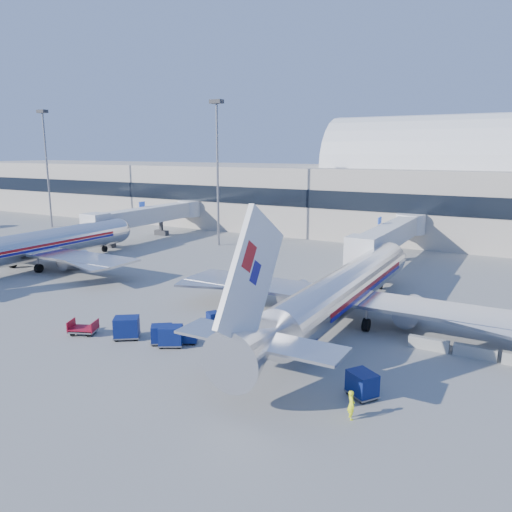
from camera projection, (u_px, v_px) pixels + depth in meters
The scene contains 20 objects.
ground at pixel (219, 319), 45.42m from camera, with size 260.00×260.00×0.00m, color gray.
terminal at pixel (318, 189), 98.07m from camera, with size 170.00×28.15×21.00m.
airliner_main at pixel (342, 291), 43.84m from camera, with size 32.00×37.26×12.07m.
airliner_mid at pixel (30, 246), 64.03m from camera, with size 32.00×37.26×12.07m.
jetbridge_near at pixel (392, 234), 67.19m from camera, with size 4.40×27.50×6.25m.
jetbridge_mid at pixel (152, 215), 87.38m from camera, with size 4.40×27.50×6.25m.
mast_far_west at pixel (46, 151), 96.73m from camera, with size 2.00×1.20×22.60m.
mast_west at pixel (217, 152), 77.51m from camera, with size 2.00×1.20×22.60m.
barrier_near at pixel (429, 344), 38.38m from camera, with size 3.00×0.55×0.90m, color #9E9E96.
barrier_mid at pixel (475, 352), 36.79m from camera, with size 3.00×0.55×0.90m, color #9E9E96.
tug_lead at pixel (182, 336), 39.53m from camera, with size 2.39×2.03×1.40m.
tug_right at pixel (313, 346), 37.54m from camera, with size 2.33×1.68×1.37m.
tug_left at pixel (218, 321), 42.80m from camera, with size 2.23×2.63×1.54m.
cart_train_a at pixel (171, 336), 38.87m from camera, with size 2.33×2.18×1.65m.
cart_train_b at pixel (162, 334), 39.43m from camera, with size 2.17×2.09×1.52m.
cart_train_c at pixel (127, 327), 40.44m from camera, with size 2.58×2.47×1.81m.
cart_solo_near at pixel (225, 347), 36.36m from camera, with size 2.43×2.13×1.80m.
cart_solo_far at pixel (362, 384), 30.88m from camera, with size 2.31×2.19×1.62m.
cart_open_red at pixel (84, 329), 41.52m from camera, with size 2.61×2.27×0.59m.
ramp_worker at pixel (351, 405), 28.35m from camera, with size 0.63×0.41×1.73m, color #CFE317.
Camera 1 is at (24.16, -36.01, 15.05)m, focal length 35.00 mm.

